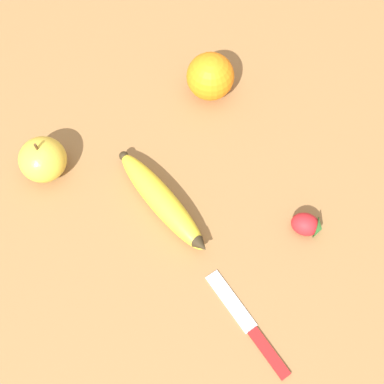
{
  "coord_description": "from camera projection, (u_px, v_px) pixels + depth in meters",
  "views": [
    {
      "loc": [
        -0.31,
        0.1,
        0.79
      ],
      "look_at": [
        0.03,
        0.01,
        0.03
      ],
      "focal_mm": 50.0,
      "sensor_mm": 36.0,
      "label": 1
    }
  ],
  "objects": [
    {
      "name": "banana",
      "position": [
        162.0,
        201.0,
        0.85
      ],
      "size": [
        0.21,
        0.12,
        0.04
      ],
      "rotation": [
        0.0,
        0.0,
        3.55
      ],
      "color": "yellow",
      "rests_on": "ground_plane"
    },
    {
      "name": "orange",
      "position": [
        210.0,
        76.0,
        0.92
      ],
      "size": [
        0.08,
        0.08,
        0.08
      ],
      "color": "orange",
      "rests_on": "ground_plane"
    },
    {
      "name": "paring_knife",
      "position": [
        250.0,
        327.0,
        0.78
      ],
      "size": [
        0.18,
        0.08,
        0.01
      ],
      "rotation": [
        0.0,
        0.0,
        5.05
      ],
      "color": "silver",
      "rests_on": "ground_plane"
    },
    {
      "name": "ground_plane",
      "position": [
        200.0,
        215.0,
        0.86
      ],
      "size": [
        3.0,
        3.0,
        0.0
      ],
      "primitive_type": "plane",
      "color": "olive"
    },
    {
      "name": "strawberry",
      "position": [
        307.0,
        225.0,
        0.83
      ],
      "size": [
        0.06,
        0.06,
        0.04
      ],
      "rotation": [
        0.0,
        0.0,
        4.14
      ],
      "color": "red",
      "rests_on": "ground_plane"
    },
    {
      "name": "apple",
      "position": [
        43.0,
        159.0,
        0.86
      ],
      "size": [
        0.08,
        0.08,
        0.08
      ],
      "color": "gold",
      "rests_on": "ground_plane"
    }
  ]
}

